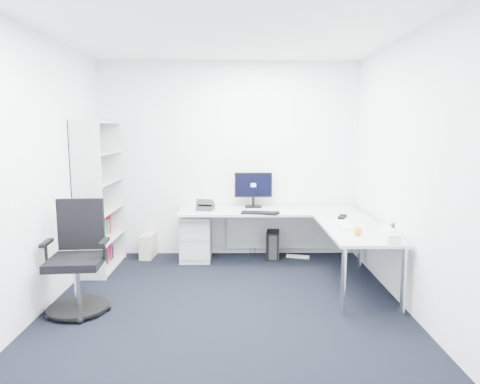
{
  "coord_description": "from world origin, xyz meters",
  "views": [
    {
      "loc": [
        0.11,
        -3.9,
        1.79
      ],
      "look_at": [
        0.15,
        1.05,
        1.05
      ],
      "focal_mm": 32.0,
      "sensor_mm": 36.0,
      "label": 1
    }
  ],
  "objects_px": {
    "task_chair": "(76,258)",
    "laptop": "(375,217)",
    "l_desk": "(271,242)",
    "bookshelf": "(99,196)",
    "monitor": "(253,189)"
  },
  "relations": [
    {
      "from": "task_chair",
      "to": "laptop",
      "type": "relative_size",
      "value": 3.39
    },
    {
      "from": "l_desk",
      "to": "bookshelf",
      "type": "relative_size",
      "value": 1.28
    },
    {
      "from": "bookshelf",
      "to": "laptop",
      "type": "distance_m",
      "value": 3.35
    },
    {
      "from": "l_desk",
      "to": "monitor",
      "type": "xyz_separation_m",
      "value": [
        -0.21,
        0.54,
        0.6
      ]
    },
    {
      "from": "l_desk",
      "to": "task_chair",
      "type": "distance_m",
      "value": 2.39
    },
    {
      "from": "task_chair",
      "to": "laptop",
      "type": "height_order",
      "value": "task_chair"
    },
    {
      "from": "l_desk",
      "to": "bookshelf",
      "type": "xyz_separation_m",
      "value": [
        -2.17,
        0.05,
        0.59
      ]
    },
    {
      "from": "l_desk",
      "to": "bookshelf",
      "type": "bearing_deg",
      "value": 178.68
    },
    {
      "from": "l_desk",
      "to": "laptop",
      "type": "height_order",
      "value": "laptop"
    },
    {
      "from": "l_desk",
      "to": "task_chair",
      "type": "xyz_separation_m",
      "value": [
        -2.0,
        -1.3,
        0.19
      ]
    },
    {
      "from": "task_chair",
      "to": "laptop",
      "type": "bearing_deg",
      "value": 6.55
    },
    {
      "from": "task_chair",
      "to": "laptop",
      "type": "distance_m",
      "value": 3.15
    },
    {
      "from": "monitor",
      "to": "laptop",
      "type": "xyz_separation_m",
      "value": [
        1.3,
        -1.23,
        -0.14
      ]
    },
    {
      "from": "task_chair",
      "to": "bookshelf",
      "type": "bearing_deg",
      "value": 93.0
    },
    {
      "from": "task_chair",
      "to": "l_desk",
      "type": "bearing_deg",
      "value": 28.48
    }
  ]
}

